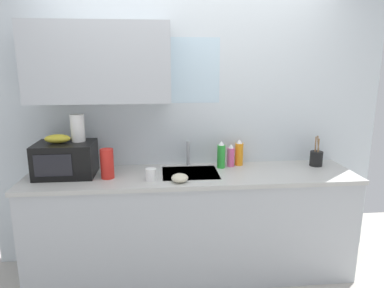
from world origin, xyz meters
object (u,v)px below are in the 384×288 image
at_px(microwave, 66,159).
at_px(cereal_canister, 107,164).
at_px(small_bowl, 180,178).
at_px(dish_soap_bottle_pink, 231,156).
at_px(banana_bunch, 57,139).
at_px(dish_soap_bottle_green, 221,155).
at_px(utensil_crock, 316,158).
at_px(paper_towel_roll, 78,128).
at_px(mug_white, 151,174).
at_px(dish_soap_bottle_orange, 239,153).

bearing_deg(microwave, cereal_canister, -16.13).
bearing_deg(small_bowl, microwave, 164.61).
height_order(dish_soap_bottle_pink, cereal_canister, cereal_canister).
bearing_deg(banana_bunch, dish_soap_bottle_pink, 5.18).
xyz_separation_m(banana_bunch, dish_soap_bottle_green, (1.33, 0.09, -0.19)).
bearing_deg(utensil_crock, cereal_canister, -174.58).
bearing_deg(dish_soap_bottle_green, cereal_canister, -168.59).
xyz_separation_m(paper_towel_roll, dish_soap_bottle_pink, (1.27, 0.08, -0.29)).
relative_size(dish_soap_bottle_pink, utensil_crock, 0.74).
bearing_deg(utensil_crock, banana_bunch, -178.17).
bearing_deg(cereal_canister, small_bowl, -14.93).
relative_size(dish_soap_bottle_green, dish_soap_bottle_pink, 1.19).
bearing_deg(paper_towel_roll, utensil_crock, 0.56).
relative_size(paper_towel_roll, dish_soap_bottle_green, 0.93).
xyz_separation_m(utensil_crock, small_bowl, (-1.23, -0.32, -0.04)).
bearing_deg(dish_soap_bottle_pink, small_bowl, -141.22).
xyz_separation_m(dish_soap_bottle_green, dish_soap_bottle_pink, (0.09, 0.04, -0.02)).
relative_size(dish_soap_bottle_green, cereal_canister, 1.01).
xyz_separation_m(dish_soap_bottle_pink, mug_white, (-0.69, -0.32, -0.05)).
relative_size(banana_bunch, paper_towel_roll, 0.91).
bearing_deg(dish_soap_bottle_orange, banana_bunch, -174.08).
height_order(dish_soap_bottle_green, utensil_crock, utensil_crock).
bearing_deg(paper_towel_roll, banana_bunch, -161.57).
distance_m(dish_soap_bottle_orange, cereal_canister, 1.14).
xyz_separation_m(paper_towel_roll, dish_soap_bottle_orange, (1.35, 0.11, -0.27)).
height_order(banana_bunch, mug_white, banana_bunch).
relative_size(paper_towel_roll, dish_soap_bottle_orange, 0.94).
xyz_separation_m(cereal_canister, small_bowl, (0.56, -0.15, -0.09)).
distance_m(dish_soap_bottle_pink, utensil_crock, 0.76).
height_order(paper_towel_roll, small_bowl, paper_towel_roll).
xyz_separation_m(dish_soap_bottle_orange, utensil_crock, (0.68, -0.09, -0.04)).
bearing_deg(dish_soap_bottle_pink, paper_towel_roll, -176.45).
distance_m(microwave, dish_soap_bottle_pink, 1.38).
relative_size(dish_soap_bottle_pink, mug_white, 2.10).
bearing_deg(dish_soap_bottle_orange, utensil_crock, -7.26).
distance_m(cereal_canister, small_bowl, 0.59).
bearing_deg(mug_white, banana_bunch, 165.46).
xyz_separation_m(dish_soap_bottle_orange, cereal_canister, (-1.11, -0.26, 0.01)).
height_order(banana_bunch, cereal_canister, banana_bunch).
relative_size(microwave, paper_towel_roll, 2.09).
relative_size(paper_towel_roll, dish_soap_bottle_pink, 1.10).
xyz_separation_m(dish_soap_bottle_pink, dish_soap_bottle_orange, (0.08, 0.03, 0.02)).
bearing_deg(cereal_canister, microwave, 163.87).
bearing_deg(dish_soap_bottle_orange, dish_soap_bottle_green, -159.16).
distance_m(banana_bunch, mug_white, 0.80).
bearing_deg(small_bowl, paper_towel_roll, 159.50).
height_order(microwave, mug_white, microwave).
height_order(utensil_crock, small_bowl, utensil_crock).
bearing_deg(dish_soap_bottle_green, paper_towel_roll, -178.05).
xyz_separation_m(banana_bunch, cereal_canister, (0.39, -0.10, -0.19)).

